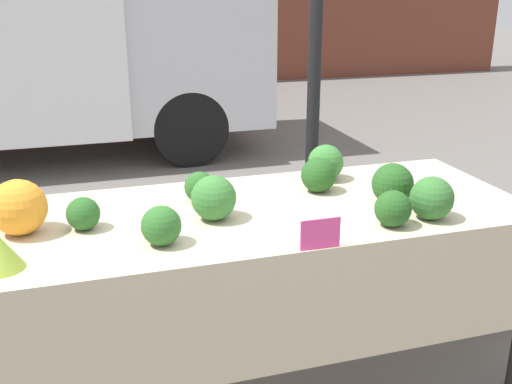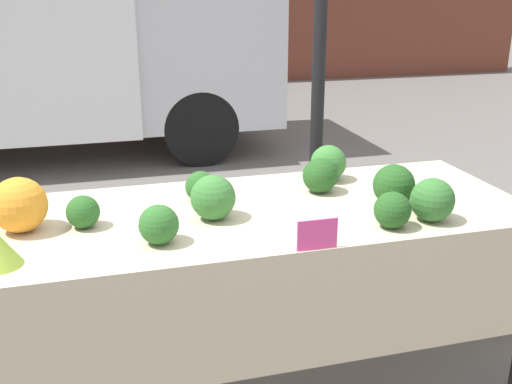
{
  "view_description": "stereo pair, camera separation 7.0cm",
  "coord_description": "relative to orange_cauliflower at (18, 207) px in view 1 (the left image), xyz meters",
  "views": [
    {
      "loc": [
        -0.71,
        -2.31,
        1.79
      ],
      "look_at": [
        0.0,
        0.0,
        0.95
      ],
      "focal_mm": 42.0,
      "sensor_mm": 36.0,
      "label": 1
    },
    {
      "loc": [
        -0.64,
        -2.33,
        1.79
      ],
      "look_at": [
        0.0,
        0.0,
        0.95
      ],
      "focal_mm": 42.0,
      "sensor_mm": 36.0,
      "label": 2
    }
  ],
  "objects": [
    {
      "name": "broccoli_head_7",
      "position": [
        0.51,
        -0.26,
        -0.03
      ],
      "size": [
        0.15,
        0.15,
        0.15
      ],
      "color": "#2D6628",
      "rests_on": "market_table"
    },
    {
      "name": "market_table",
      "position": [
        0.95,
        -0.09,
        -0.2
      ],
      "size": [
        2.37,
        0.93,
        0.87
      ],
      "color": "beige",
      "rests_on": "ground_plane"
    },
    {
      "name": "orange_cauliflower",
      "position": [
        0.0,
        0.0,
        0.0
      ],
      "size": [
        0.22,
        0.22,
        0.22
      ],
      "color": "orange",
      "rests_on": "market_table"
    },
    {
      "name": "broccoli_head_3",
      "position": [
        0.75,
        -0.07,
        -0.02
      ],
      "size": [
        0.19,
        0.19,
        0.19
      ],
      "color": "#387533",
      "rests_on": "market_table"
    },
    {
      "name": "produce_crate",
      "position": [
        2.41,
        0.17,
        -0.82
      ],
      "size": [
        0.37,
        0.27,
        0.31
      ],
      "color": "#9E7042",
      "rests_on": "ground_plane"
    },
    {
      "name": "broccoli_head_1",
      "position": [
        1.4,
        0.28,
        -0.02
      ],
      "size": [
        0.18,
        0.18,
        0.18
      ],
      "color": "#387533",
      "rests_on": "market_table"
    },
    {
      "name": "price_sign",
      "position": [
        1.06,
        -0.47,
        -0.05
      ],
      "size": [
        0.16,
        0.01,
        0.12
      ],
      "color": "#EF4793",
      "rests_on": "market_table"
    },
    {
      "name": "broccoli_head_5",
      "position": [
        1.55,
        -0.12,
        -0.02
      ],
      "size": [
        0.18,
        0.18,
        0.18
      ],
      "color": "#23511E",
      "rests_on": "market_table"
    },
    {
      "name": "tent_pole",
      "position": [
        1.47,
        0.62,
        0.39
      ],
      "size": [
        0.07,
        0.07,
        2.74
      ],
      "color": "black",
      "rests_on": "ground_plane"
    },
    {
      "name": "broccoli_head_0",
      "position": [
        1.42,
        -0.35,
        -0.04
      ],
      "size": [
        0.15,
        0.15,
        0.15
      ],
      "color": "#23511E",
      "rests_on": "market_table"
    },
    {
      "name": "broccoli_head_6",
      "position": [
        1.3,
        0.12,
        -0.03
      ],
      "size": [
        0.16,
        0.16,
        0.16
      ],
      "color": "#23511E",
      "rests_on": "market_table"
    },
    {
      "name": "broccoli_head_4",
      "position": [
        0.24,
        -0.03,
        -0.04
      ],
      "size": [
        0.13,
        0.13,
        0.13
      ],
      "color": "#285B23",
      "rests_on": "market_table"
    },
    {
      "name": "romanesco_head",
      "position": [
        -0.05,
        -0.31,
        -0.05
      ],
      "size": [
        0.16,
        0.16,
        0.13
      ],
      "color": "#93B238",
      "rests_on": "market_table"
    },
    {
      "name": "broccoli_head_8",
      "position": [
        1.61,
        -0.33,
        -0.02
      ],
      "size": [
        0.18,
        0.18,
        0.18
      ],
      "color": "#336B2D",
      "rests_on": "market_table"
    },
    {
      "name": "ground_plane",
      "position": [
        0.95,
        -0.02,
        -0.98
      ],
      "size": [
        40.0,
        40.0,
        0.0
      ],
      "primitive_type": "plane",
      "color": "slate"
    },
    {
      "name": "broccoli_head_2",
      "position": [
        0.74,
        0.15,
        -0.04
      ],
      "size": [
        0.14,
        0.14,
        0.14
      ],
      "color": "#285B23",
      "rests_on": "market_table"
    }
  ]
}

